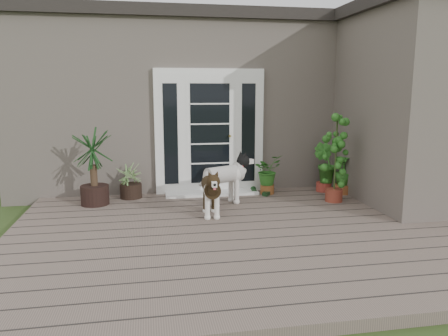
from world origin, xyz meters
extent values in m
cube|color=#6B5B4C|center=(0.00, 0.40, 0.06)|extent=(6.20, 4.60, 0.12)
cube|color=#665E54|center=(0.00, 4.65, 1.55)|extent=(7.40, 4.00, 3.10)
cube|color=#2D2826|center=(0.00, 4.65, 3.20)|extent=(7.60, 4.20, 0.20)
cube|color=#665E54|center=(2.90, 1.50, 1.55)|extent=(1.60, 2.40, 3.10)
cube|color=#2D2826|center=(2.90, 1.50, 3.20)|extent=(1.80, 2.60, 0.20)
cube|color=white|center=(-0.20, 2.60, 1.19)|extent=(1.90, 0.14, 2.15)
cube|color=white|center=(-0.20, 2.40, 0.14)|extent=(1.60, 0.40, 0.05)
imported|color=#1A5C1B|center=(0.77, 2.28, 0.43)|extent=(0.65, 0.65, 0.61)
imported|color=#245618|center=(1.81, 2.28, 0.44)|extent=(0.61, 0.61, 0.64)
imported|color=#1B5E1B|center=(2.07, 2.06, 0.39)|extent=(0.42, 0.42, 0.54)
camera|label=1|loc=(-1.28, -4.80, 1.93)|focal=34.49mm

